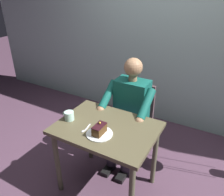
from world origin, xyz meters
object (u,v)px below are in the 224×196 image
object	(u,v)px
dining_table	(107,136)
coffee_cup	(69,116)
seated_person	(128,113)
dessert_spoon	(85,129)
chair	(134,118)
cake_slice	(99,129)

from	to	relation	value
dining_table	coffee_cup	world-z (taller)	coffee_cup
seated_person	coffee_cup	bearing A→B (deg)	55.84
seated_person	dessert_spoon	world-z (taller)	seated_person
chair	coffee_cup	xyz separation A→B (m)	(0.37, 0.72, 0.31)
dining_table	seated_person	xyz separation A→B (m)	(0.00, -0.47, 0.00)
dining_table	chair	xyz separation A→B (m)	(0.00, -0.64, -0.15)
chair	dessert_spoon	world-z (taller)	chair
seated_person	cake_slice	distance (m)	0.62
cake_slice	coffee_cup	bearing A→B (deg)	-8.75
dining_table	seated_person	world-z (taller)	seated_person
chair	seated_person	xyz separation A→B (m)	(0.00, 0.17, 0.16)
chair	coffee_cup	bearing A→B (deg)	62.69
chair	seated_person	world-z (taller)	seated_person
chair	coffee_cup	distance (m)	0.86
dining_table	dessert_spoon	distance (m)	0.23
dining_table	seated_person	size ratio (longest dim) A/B	0.73
seated_person	dining_table	bearing A→B (deg)	90.00
seated_person	coffee_cup	distance (m)	0.68
seated_person	cake_slice	xyz separation A→B (m)	(-0.01, 0.60, 0.16)
coffee_cup	dessert_spoon	world-z (taller)	coffee_cup
coffee_cup	dessert_spoon	xyz separation A→B (m)	(-0.23, 0.06, -0.04)
dining_table	seated_person	distance (m)	0.47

